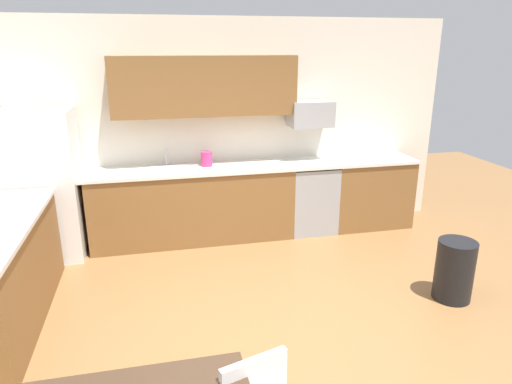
{
  "coord_description": "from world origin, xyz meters",
  "views": [
    {
      "loc": [
        -0.94,
        -3.12,
        2.36
      ],
      "look_at": [
        0.0,
        1.0,
        1.0
      ],
      "focal_mm": 32.05,
      "sensor_mm": 36.0,
      "label": 1
    }
  ],
  "objects_px": {
    "microwave": "(310,114)",
    "refrigerator": "(44,185)",
    "kettle": "(207,160)",
    "oven_range": "(310,197)",
    "trash_bin": "(454,270)"
  },
  "relations": [
    {
      "from": "microwave",
      "to": "refrigerator",
      "type": "bearing_deg",
      "value": -176.79
    },
    {
      "from": "kettle",
      "to": "refrigerator",
      "type": "bearing_deg",
      "value": -176.01
    },
    {
      "from": "oven_range",
      "to": "kettle",
      "type": "height_order",
      "value": "kettle"
    },
    {
      "from": "microwave",
      "to": "kettle",
      "type": "distance_m",
      "value": 1.44
    },
    {
      "from": "oven_range",
      "to": "kettle",
      "type": "relative_size",
      "value": 4.55
    },
    {
      "from": "microwave",
      "to": "oven_range",
      "type": "bearing_deg",
      "value": -90.0
    },
    {
      "from": "oven_range",
      "to": "kettle",
      "type": "distance_m",
      "value": 1.46
    },
    {
      "from": "trash_bin",
      "to": "refrigerator",
      "type": "bearing_deg",
      "value": 154.26
    },
    {
      "from": "refrigerator",
      "to": "microwave",
      "type": "height_order",
      "value": "refrigerator"
    },
    {
      "from": "microwave",
      "to": "trash_bin",
      "type": "relative_size",
      "value": 0.9
    },
    {
      "from": "microwave",
      "to": "kettle",
      "type": "xyz_separation_m",
      "value": [
        -1.35,
        -0.05,
        -0.51
      ]
    },
    {
      "from": "refrigerator",
      "to": "oven_range",
      "type": "relative_size",
      "value": 1.87
    },
    {
      "from": "trash_bin",
      "to": "microwave",
      "type": "bearing_deg",
      "value": 110.17
    },
    {
      "from": "refrigerator",
      "to": "kettle",
      "type": "distance_m",
      "value": 1.87
    },
    {
      "from": "oven_range",
      "to": "trash_bin",
      "type": "height_order",
      "value": "oven_range"
    }
  ]
}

